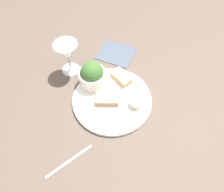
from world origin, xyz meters
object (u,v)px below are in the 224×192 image
(salad_bowl, at_px, (92,75))
(cheese_toast_near, at_px, (107,99))
(wine_glass, at_px, (67,53))
(fork, at_px, (69,161))
(cheese_toast_far, at_px, (121,77))
(sauce_ramekin, at_px, (136,103))
(napkin, at_px, (116,53))

(salad_bowl, bearing_deg, cheese_toast_near, 151.09)
(wine_glass, height_order, fork, wine_glass)
(cheese_toast_near, distance_m, wine_glass, 0.25)
(cheese_toast_near, xyz_separation_m, wine_glass, (0.22, -0.07, 0.08))
(salad_bowl, xyz_separation_m, cheese_toast_far, (-0.10, -0.07, -0.03))
(sauce_ramekin, xyz_separation_m, cheese_toast_near, (0.11, 0.03, -0.00))
(sauce_ramekin, xyz_separation_m, cheese_toast_far, (0.11, -0.09, -0.00))
(cheese_toast_near, xyz_separation_m, napkin, (0.09, -0.25, -0.02))
(sauce_ramekin, height_order, fork, sauce_ramekin)
(salad_bowl, height_order, wine_glass, wine_glass)
(wine_glass, xyz_separation_m, fork, (-0.22, 0.34, -0.10))
(cheese_toast_near, height_order, cheese_toast_far, same)
(napkin, height_order, fork, same)
(cheese_toast_near, bearing_deg, wine_glass, -18.60)
(cheese_toast_near, bearing_deg, sauce_ramekin, -162.41)
(wine_glass, bearing_deg, fork, 122.81)
(wine_glass, bearing_deg, cheese_toast_near, 161.40)
(wine_glass, bearing_deg, napkin, -126.11)
(salad_bowl, relative_size, wine_glass, 0.73)
(cheese_toast_near, bearing_deg, cheese_toast_far, -90.55)
(wine_glass, distance_m, napkin, 0.25)
(cheese_toast_far, distance_m, wine_glass, 0.24)
(salad_bowl, height_order, napkin, salad_bowl)
(cheese_toast_near, relative_size, cheese_toast_far, 1.04)
(sauce_ramekin, bearing_deg, wine_glass, -7.11)
(salad_bowl, distance_m, napkin, 0.21)
(napkin, bearing_deg, sauce_ramekin, 131.74)
(salad_bowl, height_order, sauce_ramekin, salad_bowl)
(sauce_ramekin, relative_size, fork, 0.28)
(salad_bowl, distance_m, cheese_toast_far, 0.12)
(cheese_toast_far, distance_m, fork, 0.39)
(salad_bowl, bearing_deg, cheese_toast_far, -144.45)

